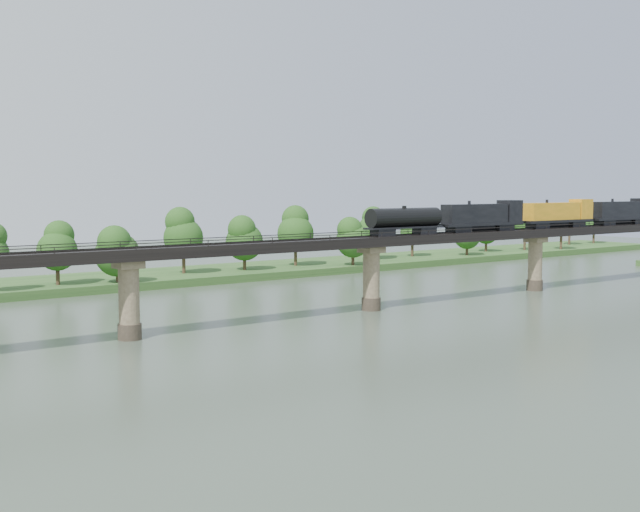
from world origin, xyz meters
TOP-DOWN VIEW (x-y plane):
  - ground at (0.00, 0.00)m, footprint 400.00×400.00m
  - far_bank at (0.00, 85.00)m, footprint 300.00×24.00m
  - bridge at (0.00, 30.00)m, footprint 236.00×30.00m
  - bridge_superstructure at (0.00, 30.00)m, footprint 220.00×4.90m
  - far_treeline at (-8.21, 80.52)m, footprint 289.06×17.54m
  - freight_train at (39.22, 30.00)m, footprint 77.48×3.02m

SIDE VIEW (x-z plane):
  - ground at x=0.00m, z-range 0.00..0.00m
  - far_bank at x=0.00m, z-range 0.00..1.60m
  - bridge at x=0.00m, z-range -0.29..11.21m
  - far_treeline at x=-8.21m, z-range 2.03..15.63m
  - bridge_superstructure at x=0.00m, z-range 11.42..12.17m
  - freight_train at x=39.22m, z-range 11.38..16.71m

